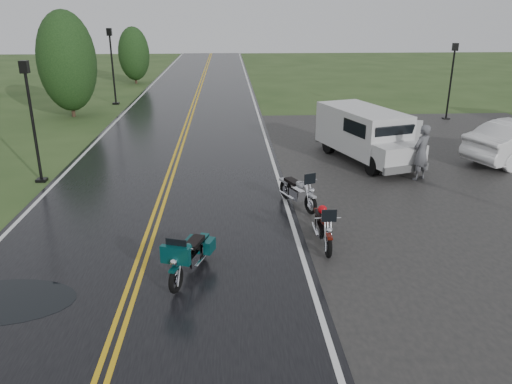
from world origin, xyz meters
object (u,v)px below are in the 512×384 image
motorcycle_silver (311,197)px  lamp_post_near_left (33,123)px  motorcycle_teal (175,269)px  lamp_post_far_right (451,82)px  van_white (374,148)px  person_at_van (421,153)px  motorcycle_red (329,237)px  lamp_post_far_left (113,67)px

motorcycle_silver → lamp_post_near_left: size_ratio=0.48×
motorcycle_teal → lamp_post_far_right: 21.30m
motorcycle_teal → van_white: (6.21, 7.52, 0.44)m
motorcycle_teal → lamp_post_far_right: bearing=71.6°
motorcycle_silver → person_at_van: (4.25, 2.95, 0.38)m
motorcycle_red → lamp_post_near_left: lamp_post_near_left is taller
motorcycle_teal → motorcycle_silver: size_ratio=1.00×
motorcycle_silver → lamp_post_far_right: 16.04m
lamp_post_near_left → lamp_post_far_left: bearing=92.0°
van_white → lamp_post_far_right: size_ratio=1.29×
lamp_post_near_left → motorcycle_red: bearing=-35.4°
lamp_post_near_left → motorcycle_teal: bearing=-55.0°
person_at_van → lamp_post_far_left: (-13.54, 15.65, 1.34)m
van_white → person_at_van: bearing=-38.4°
van_white → lamp_post_far_right: bearing=36.7°
lamp_post_near_left → lamp_post_far_right: bearing=27.1°
motorcycle_teal → lamp_post_far_right: lamp_post_far_right is taller
lamp_post_near_left → lamp_post_far_left: 15.04m
van_white → lamp_post_near_left: (-11.53, 0.07, 1.03)m
motorcycle_silver → person_at_van: bearing=11.8°
motorcycle_red → lamp_post_far_right: 18.24m
person_at_van → lamp_post_far_left: size_ratio=0.42×
motorcycle_red → van_white: 6.77m
motorcycle_teal → motorcycle_silver: motorcycle_silver is taller
motorcycle_silver → person_at_van: person_at_van is taller
person_at_van → lamp_post_near_left: (-13.01, 0.63, 1.09)m
lamp_post_near_left → lamp_post_far_right: (18.21, 9.31, -0.04)m
van_white → lamp_post_far_left: (-12.06, 15.10, 1.28)m
motorcycle_silver → lamp_post_far_right: bearing=30.8°
lamp_post_far_left → motorcycle_teal: bearing=-75.5°
van_white → lamp_post_far_right: lamp_post_far_right is taller
motorcycle_teal → lamp_post_far_right: (12.89, 16.90, 1.42)m
van_white → lamp_post_far_left: size_ratio=1.13×
motorcycle_teal → van_white: 9.76m
motorcycle_red → lamp_post_near_left: (-8.75, 6.23, 1.47)m
person_at_van → lamp_post_far_right: size_ratio=0.48×
lamp_post_near_left → lamp_post_far_left: size_ratio=0.89×
motorcycle_teal → lamp_post_far_left: size_ratio=0.43×
person_at_van → motorcycle_red: bearing=19.7°
motorcycle_red → lamp_post_near_left: 10.84m
person_at_van → motorcycle_silver: bearing=1.7°
motorcycle_teal → motorcycle_silver: (3.44, 4.02, 0.00)m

